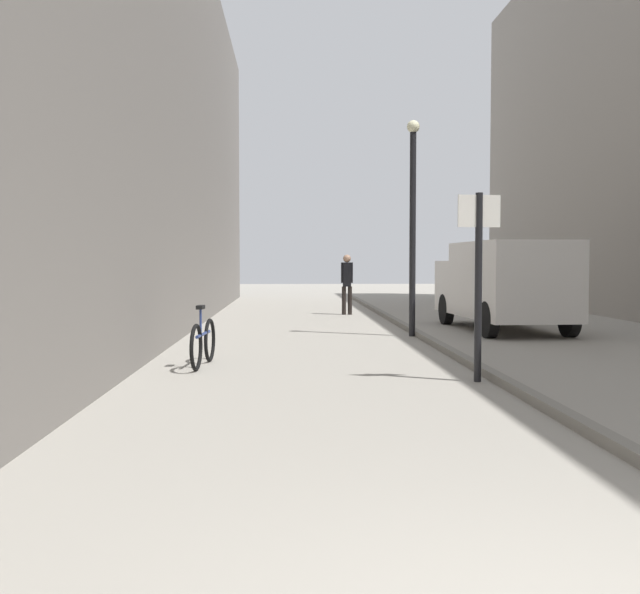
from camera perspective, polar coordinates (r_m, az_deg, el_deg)
name	(u,v)px	position (r m, az deg, el deg)	size (l,w,h in m)	color
ground_plane	(353,344)	(14.92, 2.57, -3.64)	(80.00, 80.00, 0.00)	gray
building_facade_left	(68,76)	(15.80, -18.82, 15.78)	(3.95, 40.00, 10.52)	slate
kerb_strip	(431,341)	(15.13, 8.55, -3.35)	(0.16, 40.00, 0.12)	slate
pedestrian_main_foreground	(347,280)	(23.12, 2.09, 1.32)	(0.37, 0.24, 1.88)	black
delivery_van	(503,282)	(18.33, 13.92, 1.09)	(2.27, 5.20, 2.12)	silver
street_sign_post	(479,270)	(10.38, 12.11, 2.05)	(0.60, 0.10, 2.60)	black
lamp_post	(413,213)	(16.55, 7.15, 6.41)	(0.28, 0.28, 4.76)	black
bicycle_leaning	(203,342)	(11.88, -8.99, -3.47)	(0.22, 1.77, 0.98)	black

